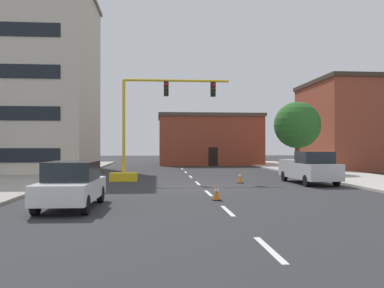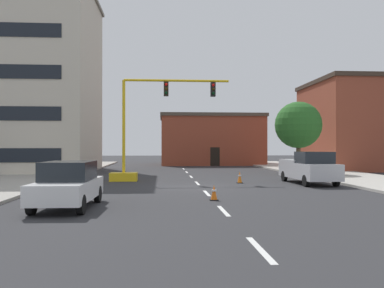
# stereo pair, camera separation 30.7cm
# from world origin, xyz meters

# --- Properties ---
(ground_plane) EXTENTS (160.00, 160.00, 0.00)m
(ground_plane) POSITION_xyz_m (0.00, 0.00, 0.00)
(ground_plane) COLOR #2D2D30
(sidewalk_left) EXTENTS (6.00, 56.00, 0.14)m
(sidewalk_left) POSITION_xyz_m (-11.53, 8.00, 0.07)
(sidewalk_left) COLOR #9E998E
(sidewalk_left) RESTS_ON ground_plane
(sidewalk_right) EXTENTS (6.00, 56.00, 0.14)m
(sidewalk_right) POSITION_xyz_m (11.53, 8.00, 0.07)
(sidewalk_right) COLOR #B2ADA3
(sidewalk_right) RESTS_ON ground_plane
(lane_stripe_seg_0) EXTENTS (0.16, 2.40, 0.01)m
(lane_stripe_seg_0) POSITION_xyz_m (0.00, -14.00, 0.00)
(lane_stripe_seg_0) COLOR silver
(lane_stripe_seg_0) RESTS_ON ground_plane
(lane_stripe_seg_1) EXTENTS (0.16, 2.40, 0.01)m
(lane_stripe_seg_1) POSITION_xyz_m (0.00, -8.50, 0.00)
(lane_stripe_seg_1) COLOR silver
(lane_stripe_seg_1) RESTS_ON ground_plane
(lane_stripe_seg_2) EXTENTS (0.16, 2.40, 0.01)m
(lane_stripe_seg_2) POSITION_xyz_m (0.00, -3.00, 0.00)
(lane_stripe_seg_2) COLOR silver
(lane_stripe_seg_2) RESTS_ON ground_plane
(lane_stripe_seg_3) EXTENTS (0.16, 2.40, 0.01)m
(lane_stripe_seg_3) POSITION_xyz_m (0.00, 2.50, 0.00)
(lane_stripe_seg_3) COLOR silver
(lane_stripe_seg_3) RESTS_ON ground_plane
(lane_stripe_seg_4) EXTENTS (0.16, 2.40, 0.01)m
(lane_stripe_seg_4) POSITION_xyz_m (0.00, 8.00, 0.00)
(lane_stripe_seg_4) COLOR silver
(lane_stripe_seg_4) RESTS_ON ground_plane
(lane_stripe_seg_5) EXTENTS (0.16, 2.40, 0.01)m
(lane_stripe_seg_5) POSITION_xyz_m (0.00, 13.50, 0.00)
(lane_stripe_seg_5) COLOR silver
(lane_stripe_seg_5) RESTS_ON ground_plane
(lane_stripe_seg_6) EXTENTS (0.16, 2.40, 0.01)m
(lane_stripe_seg_6) POSITION_xyz_m (0.00, 19.00, 0.00)
(lane_stripe_seg_6) COLOR silver
(lane_stripe_seg_6) RESTS_ON ground_plane
(building_tall_left) EXTENTS (16.26, 12.22, 16.49)m
(building_tall_left) POSITION_xyz_m (-16.52, 15.35, 8.25)
(building_tall_left) COLOR beige
(building_tall_left) RESTS_ON ground_plane
(building_brick_center) EXTENTS (12.84, 9.51, 6.30)m
(building_brick_center) POSITION_xyz_m (4.00, 29.33, 3.16)
(building_brick_center) COLOR brown
(building_brick_center) RESTS_ON ground_plane
(building_row_right) EXTENTS (11.32, 10.78, 8.90)m
(building_row_right) POSITION_xyz_m (18.49, 16.98, 4.46)
(building_row_right) COLOR brown
(building_row_right) RESTS_ON ground_plane
(traffic_signal_gantry) EXTENTS (7.97, 1.20, 6.83)m
(traffic_signal_gantry) POSITION_xyz_m (-3.79, 4.56, 2.18)
(traffic_signal_gantry) COLOR yellow
(traffic_signal_gantry) RESTS_ON ground_plane
(tree_right_mid) EXTENTS (3.82, 3.82, 5.97)m
(tree_right_mid) POSITION_xyz_m (8.93, 9.74, 4.05)
(tree_right_mid) COLOR brown
(tree_right_mid) RESTS_ON ground_plane
(pickup_truck_silver) EXTENTS (2.21, 5.47, 1.99)m
(pickup_truck_silver) POSITION_xyz_m (6.83, 1.61, 0.97)
(pickup_truck_silver) COLOR #BCBCC1
(pickup_truck_silver) RESTS_ON ground_plane
(sedan_white_near_left) EXTENTS (1.97, 4.55, 1.74)m
(sedan_white_near_left) POSITION_xyz_m (-5.70, -7.41, 0.89)
(sedan_white_near_left) COLOR white
(sedan_white_near_left) RESTS_ON ground_plane
(traffic_cone_roadside_a) EXTENTS (0.36, 0.36, 0.75)m
(traffic_cone_roadside_a) POSITION_xyz_m (2.66, 2.37, 0.37)
(traffic_cone_roadside_a) COLOR black
(traffic_cone_roadside_a) RESTS_ON ground_plane
(traffic_cone_roadside_b) EXTENTS (0.36, 0.36, 0.67)m
(traffic_cone_roadside_b) POSITION_xyz_m (0.02, -5.66, 0.33)
(traffic_cone_roadside_b) COLOR black
(traffic_cone_roadside_b) RESTS_ON ground_plane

